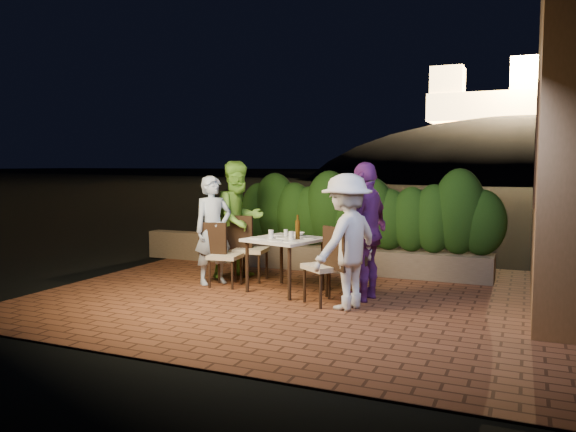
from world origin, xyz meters
The scene contains 31 objects.
ground centered at (0.00, 0.00, -0.02)m, with size 400.00×400.00×0.00m, color black.
terrace_floor centered at (0.00, 0.50, -0.07)m, with size 7.00×6.00×0.15m, color brown.
window_pane centered at (2.82, 1.50, 2.00)m, with size 0.08×1.00×1.40m, color black.
window_frame centered at (2.81, 1.50, 2.00)m, with size 0.06×1.15×1.55m, color black.
planter centered at (0.20, 2.30, 0.20)m, with size 4.20×0.55×0.40m, color brown.
hedge centered at (0.20, 2.30, 0.95)m, with size 4.00×0.70×1.10m, color #18380F, non-canonical shape.
parapet centered at (-2.80, 2.30, 0.25)m, with size 2.20×0.30×0.50m, color brown.
hill centered at (2.00, 60.00, -4.00)m, with size 52.00×40.00×22.00m, color black.
fortress centered at (2.00, 60.00, 10.50)m, with size 26.00×8.00×8.00m, color #FFCC7A, non-canonical shape.
dining_table centered at (-0.36, 0.53, 0.38)m, with size 0.91×0.91×0.75m, color white, non-canonical shape.
plate_nw centered at (-0.71, 0.36, 0.76)m, with size 0.23×0.23×0.01m, color white.
plate_sw centered at (-0.59, 0.78, 0.76)m, with size 0.20×0.20×0.01m, color white.
plate_ne centered at (-0.13, 0.21, 0.76)m, with size 0.21×0.21×0.01m, color white.
plate_se centered at (-0.07, 0.67, 0.76)m, with size 0.24×0.24×0.01m, color white.
plate_centre centered at (-0.39, 0.54, 0.76)m, with size 0.23×0.23×0.01m, color white.
plate_front centered at (-0.38, 0.25, 0.76)m, with size 0.21×0.21×0.01m, color white.
glass_nw centered at (-0.53, 0.42, 0.81)m, with size 0.07×0.07×0.12m, color silver.
glass_sw centered at (-0.44, 0.74, 0.80)m, with size 0.06×0.06×0.10m, color silver.
glass_ne centered at (-0.21, 0.38, 0.81)m, with size 0.07×0.07×0.12m, color silver.
glass_se centered at (-0.22, 0.64, 0.80)m, with size 0.06×0.06×0.10m, color silver.
beer_bottle centered at (-0.16, 0.49, 0.92)m, with size 0.07×0.07×0.34m, color #492E0C, non-canonical shape.
bowl centered at (-0.31, 0.85, 0.77)m, with size 0.19×0.19×0.05m, color white.
chair_left_front centered at (-1.29, 0.49, 0.46)m, with size 0.43×0.43×0.93m, color black, non-canonical shape.
chair_left_back centered at (-1.13, 1.00, 0.50)m, with size 0.46×0.46×0.99m, color black, non-canonical shape.
chair_right_front centered at (0.39, 0.08, 0.50)m, with size 0.46×0.46×1.00m, color black, non-canonical shape.
chair_right_back centered at (0.50, 0.52, 0.44)m, with size 0.40×0.40×0.87m, color black, non-canonical shape.
diner_blue centered at (-1.54, 0.58, 0.80)m, with size 0.59×0.38×1.60m, color #A7BCD6.
diner_green centered at (-1.40, 1.12, 0.91)m, with size 0.89×0.69×1.82m, color #78C53D.
diner_white centered at (0.70, -0.02, 0.83)m, with size 1.07×0.62×1.66m, color silver.
diner_purple centered at (0.79, 0.52, 0.90)m, with size 1.06×0.44×1.80m, color #652672.
parapet_lamp centered at (-2.68, 2.30, 0.57)m, with size 0.10×0.10×0.14m, color orange.
Camera 1 is at (2.72, -6.55, 1.77)m, focal length 35.00 mm.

